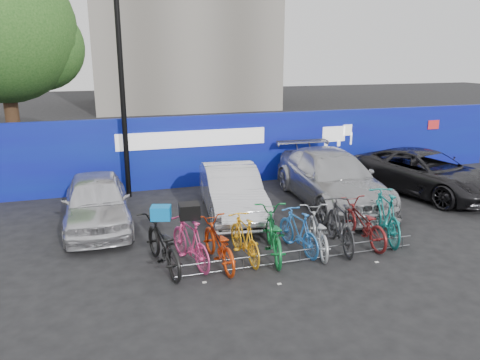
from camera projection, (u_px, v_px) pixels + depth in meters
name	position (u px, v px, depth m)	size (l,w,h in m)	color
ground	(289.00, 251.00, 10.74)	(100.00, 100.00, 0.00)	black
hoarding	(222.00, 150.00, 15.95)	(22.00, 0.18, 2.40)	navy
tree	(9.00, 33.00, 16.75)	(5.40, 5.20, 7.80)	#382314
lamppost	(122.00, 92.00, 13.95)	(0.25, 0.50, 6.11)	black
bike_rack	(300.00, 255.00, 10.14)	(5.60, 0.03, 0.30)	#595B60
car_0	(97.00, 201.00, 12.11)	(1.64, 4.07, 1.39)	silver
car_1	(232.00, 191.00, 13.00)	(1.44, 4.14, 1.36)	silver
car_2	(331.00, 178.00, 14.02)	(2.16, 5.30, 1.54)	#A8A9AC
car_3	(425.00, 172.00, 15.01)	(2.28, 4.94, 1.37)	black
bike_0	(162.00, 244.00, 9.75)	(0.73, 2.10, 1.10)	black
bike_1	(190.00, 242.00, 9.94)	(0.50, 1.77, 1.06)	#DB3B7C
bike_2	(218.00, 244.00, 9.93)	(0.65, 1.87, 0.98)	#BF340B
bike_3	(245.00, 238.00, 10.20)	(0.48, 1.69, 1.01)	#F7AA1A
bike_4	(273.00, 234.00, 10.35)	(0.71, 2.05, 1.07)	#10682D
bike_5	(298.00, 231.00, 10.61)	(0.47, 1.67, 1.00)	blue
bike_6	(317.00, 231.00, 10.62)	(0.65, 1.87, 0.98)	#A0A4A7
bike_7	(340.00, 225.00, 10.76)	(0.55, 1.94, 1.16)	#262629
bike_8	(363.00, 223.00, 11.10)	(0.68, 1.94, 1.02)	maroon
bike_9	(385.00, 215.00, 11.29)	(0.58, 2.04, 1.23)	#157875
cargo_crate	(161.00, 213.00, 9.57)	(0.40, 0.30, 0.28)	#0869BA
cargo_topcase	(189.00, 211.00, 9.76)	(0.42, 0.38, 0.31)	black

